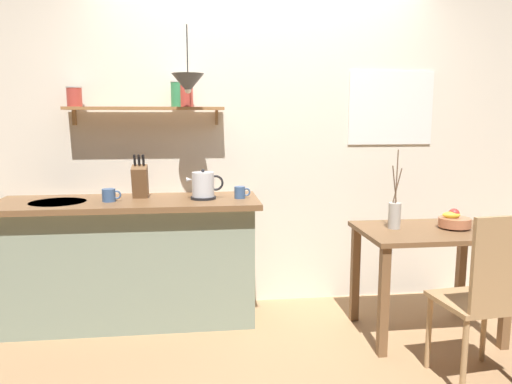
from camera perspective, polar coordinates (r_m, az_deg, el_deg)
name	(u,v)px	position (r m, az deg, el deg)	size (l,w,h in m)	color
ground_plane	(275,332)	(3.56, 2.17, -15.90)	(14.00, 14.00, 0.00)	#A87F56
back_wall	(288,133)	(3.91, 3.72, 6.81)	(6.80, 0.11, 2.70)	silver
kitchen_counter	(131,260)	(3.69, -14.30, -7.69)	(1.83, 0.63, 0.90)	gray
wall_shelf	(149,101)	(3.70, -12.34, 10.24)	(1.14, 0.20, 0.32)	#9E6B3D
dining_table	(428,248)	(3.53, 19.31, -6.20)	(0.92, 0.65, 0.74)	brown
dining_chair_near	(489,292)	(2.99, 25.40, -10.40)	(0.47, 0.43, 0.99)	tan
fruit_bowl	(454,221)	(3.57, 22.01, -3.12)	(0.21, 0.21, 0.13)	#BC704C
twig_vase	(395,214)	(3.43, 15.78, -2.50)	(0.08, 0.08, 0.53)	#B7B2A8
electric_kettle	(203,186)	(3.50, -6.11, 0.73)	(0.26, 0.18, 0.22)	black
knife_block	(140,181)	(3.62, -13.31, 1.28)	(0.11, 0.17, 0.32)	brown
coffee_mug_by_sink	(109,195)	(3.53, -16.66, -0.36)	(0.13, 0.09, 0.09)	#3D5B89
coffee_mug_spare	(240,192)	(3.52, -1.84, -0.04)	(0.12, 0.08, 0.09)	#3D5B89
pendant_lamp	(188,83)	(3.41, -7.90, 12.37)	(0.22, 0.22, 0.45)	black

